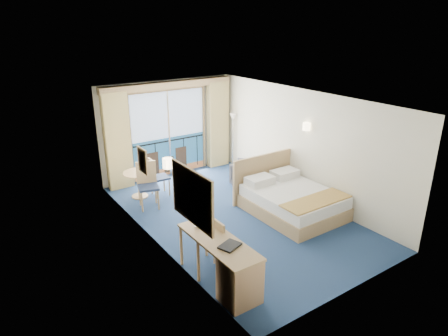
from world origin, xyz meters
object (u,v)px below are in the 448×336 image
armchair (245,173)px  bed (291,200)px  table_chair_a (157,175)px  desk (235,273)px  desk_chair (223,240)px  table_chair_b (148,182)px  round_table (139,178)px  floor_lamp (233,127)px  nightstand (267,175)px

armchair → bed: bearing=51.6°
bed → armchair: bearing=84.7°
armchair → table_chair_a: bearing=-48.2°
desk → armchair: bearing=50.9°
desk_chair → table_chair_a: table_chair_a is taller
armchair → table_chair_b: bearing=-37.0°
round_table → bed: bearing=-47.7°
desk_chair → table_chair_a: (0.38, 3.53, 0.01)m
bed → table_chair_a: (-2.13, 2.62, 0.24)m
desk → table_chair_b: size_ratio=1.59×
desk_chair → table_chair_b: 3.09m
floor_lamp → desk: bearing=-125.2°
bed → table_chair_b: 3.38m
bed → table_chair_b: (-2.57, 2.18, 0.30)m
nightstand → floor_lamp: bearing=86.0°
bed → desk_chair: size_ratio=2.25×
desk → table_chair_a: table_chair_a is taller
desk_chair → table_chair_b: bearing=1.6°
armchair → table_chair_a: (-2.32, 0.63, 0.24)m
nightstand → armchair: size_ratio=0.85×
desk_chair → armchair: bearing=-42.4°
floor_lamp → table_chair_a: bearing=-166.1°
desk → table_chair_a: bearing=80.8°
round_table → table_chair_a: 0.45m
nightstand → floor_lamp: 2.02m
desk → nightstand: bearing=43.5°
desk → table_chair_b: (0.27, 3.90, 0.17)m
nightstand → desk: (-3.45, -3.27, 0.16)m
bed → table_chair_a: size_ratio=2.20×
armchair → table_chair_b: (-2.76, 0.19, 0.30)m
nightstand → table_chair_b: (-3.18, 0.63, 0.32)m
bed → round_table: (-2.54, 2.80, 0.18)m
armchair → table_chair_a: table_chair_a is taller
desk_chair → table_chair_b: size_ratio=0.88×
table_chair_a → table_chair_b: 0.62m
floor_lamp → table_chair_b: bearing=-160.8°
nightstand → desk_chair: 3.98m
nightstand → desk: desk is taller
nightstand → floor_lamp: size_ratio=0.36×
bed → nightstand: (0.61, 1.55, -0.03)m
desk_chair → table_chair_b: table_chair_b is taller
floor_lamp → table_chair_a: floor_lamp is taller
nightstand → desk: 4.75m
bed → nightstand: size_ratio=3.69×
nightstand → table_chair_b: table_chair_b is taller
armchair → floor_lamp: bearing=-145.3°
bed → floor_lamp: 3.53m
table_chair_a → bed: bearing=-137.6°
desk_chair → round_table: size_ratio=1.30×
armchair → desk_chair: size_ratio=0.72×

